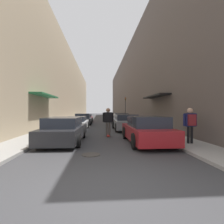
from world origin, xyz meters
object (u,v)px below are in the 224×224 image
(traffic_light, at_px, (125,106))
(parked_car_right_0, at_px, (146,130))
(parked_car_left_0, at_px, (64,130))
(parked_car_left_1, at_px, (77,123))
(skateboarder, at_px, (108,119))
(parked_car_right_1, at_px, (126,122))
(parked_car_left_3, at_px, (86,118))
(parked_car_right_2, at_px, (120,119))
(manhole_cover, at_px, (91,155))
(parked_car_left_2, at_px, (83,119))
(pedestrian, at_px, (190,121))

(traffic_light, bearing_deg, parked_car_right_0, -95.11)
(parked_car_left_0, bearing_deg, parked_car_right_0, -7.00)
(parked_car_left_1, distance_m, skateboarder, 4.59)
(parked_car_left_0, distance_m, parked_car_right_1, 6.86)
(skateboarder, bearing_deg, parked_car_left_1, 123.22)
(parked_car_left_3, height_order, parked_car_right_0, parked_car_right_0)
(parked_car_left_1, height_order, parked_car_right_2, parked_car_right_2)
(parked_car_left_0, distance_m, parked_car_left_3, 16.21)
(skateboarder, bearing_deg, manhole_cover, -101.10)
(parked_car_left_1, distance_m, parked_car_left_2, 5.56)
(parked_car_right_1, bearing_deg, parked_car_right_2, 88.01)
(parked_car_left_1, xyz_separation_m, parked_car_right_2, (4.39, 5.10, 0.07))
(parked_car_left_2, relative_size, parked_car_right_0, 0.87)
(parked_car_right_2, distance_m, pedestrian, 12.33)
(parked_car_left_0, bearing_deg, skateboarder, 38.53)
(parked_car_left_1, height_order, traffic_light, traffic_light)
(parked_car_left_2, distance_m, parked_car_left_3, 4.90)
(parked_car_right_0, height_order, traffic_light, traffic_light)
(skateboarder, relative_size, pedestrian, 1.09)
(parked_car_right_1, height_order, pedestrian, pedestrian)
(parked_car_right_0, distance_m, pedestrian, 2.13)
(parked_car_left_2, relative_size, manhole_cover, 5.61)
(parked_car_right_0, height_order, parked_car_right_2, parked_car_right_0)
(manhole_cover, relative_size, pedestrian, 0.42)
(parked_car_left_1, bearing_deg, pedestrian, -48.66)
(parked_car_left_1, xyz_separation_m, skateboarder, (2.50, -3.81, 0.56))
(parked_car_left_1, distance_m, pedestrian, 9.45)
(parked_car_left_0, bearing_deg, parked_car_left_3, 90.06)
(parked_car_left_1, xyz_separation_m, parked_car_right_0, (4.34, -6.26, 0.09))
(parked_car_right_1, height_order, skateboarder, skateboarder)
(parked_car_right_1, bearing_deg, parked_car_left_0, -126.91)
(parked_car_left_0, xyz_separation_m, parked_car_right_0, (4.25, -0.52, 0.04))
(parked_car_left_1, relative_size, parked_car_right_2, 1.04)
(parked_car_right_0, bearing_deg, parked_car_left_1, 124.71)
(parked_car_left_1, relative_size, skateboarder, 2.51)
(parked_car_left_2, bearing_deg, parked_car_right_1, -54.59)
(manhole_cover, bearing_deg, parked_car_right_1, 72.27)
(parked_car_left_3, distance_m, parked_car_right_0, 17.26)
(parked_car_left_2, relative_size, skateboarder, 2.14)
(parked_car_right_1, bearing_deg, parked_car_left_2, 125.41)
(parked_car_left_0, bearing_deg, parked_car_left_1, 90.83)
(parked_car_left_1, bearing_deg, traffic_light, 61.79)
(parked_car_left_1, bearing_deg, manhole_cover, -79.22)
(manhole_cover, xyz_separation_m, pedestrian, (4.63, 1.31, 1.16))
(parked_car_left_0, bearing_deg, pedestrian, -12.36)
(parked_car_left_0, relative_size, pedestrian, 2.70)
(parked_car_left_0, height_order, parked_car_left_3, parked_car_left_0)
(parked_car_left_2, distance_m, skateboarder, 9.70)
(pedestrian, bearing_deg, parked_car_left_0, 167.64)
(parked_car_left_1, xyz_separation_m, traffic_light, (5.88, 10.95, 1.72))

